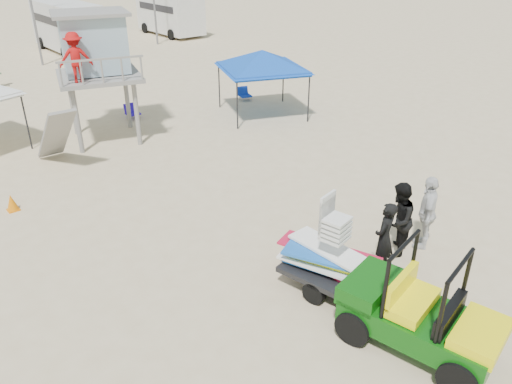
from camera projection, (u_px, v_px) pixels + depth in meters
ground at (325, 299)px, 10.95m from camera, size 140.00×140.00×0.00m
utility_cart at (423, 308)px, 9.19m from camera, size 1.92×3.02×2.13m
surf_trailer at (329, 258)px, 10.86m from camera, size 1.69×2.58×2.10m
man_left at (384, 238)px, 11.49m from camera, size 0.75×0.60×1.80m
man_mid at (398, 220)px, 12.12m from camera, size 1.15×1.05×1.93m
man_right at (427, 212)px, 12.42m from camera, size 1.22×1.02×1.95m
lifeguard_tower at (92, 49)px, 18.16m from camera, size 3.63×3.63×4.65m
canopy_blue at (262, 53)px, 21.27m from camera, size 4.30×4.30×3.24m
cone_near at (12, 203)px, 14.42m from camera, size 0.34×0.34×0.50m
beach_chair_b at (132, 111)px, 21.85m from camera, size 0.54×0.58×0.64m
beach_chair_c at (244, 93)px, 24.35m from camera, size 0.66×0.72×0.64m
rv_mid_right at (67, 25)px, 34.14m from camera, size 2.64×7.00×3.25m
rv_far_right at (170, 12)px, 40.28m from camera, size 2.64×6.60×3.25m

